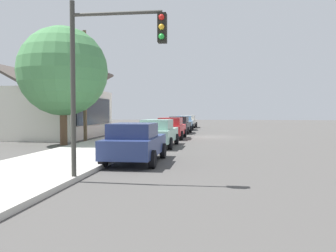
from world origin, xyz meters
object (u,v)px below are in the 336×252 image
(car_cherry, at_px, (171,128))
(car_ivory, at_px, (189,121))
(car_seafoam, at_px, (158,133))
(fire_hydrant_red, at_px, (137,137))
(car_charcoal, at_px, (180,125))
(shade_tree, at_px, (63,72))
(car_skyblue, at_px, (184,123))
(car_navy, at_px, (135,142))
(traffic_light_main, at_px, (108,60))
(utility_pole_wooden, at_px, (85,84))

(car_cherry, relative_size, car_ivory, 0.95)
(car_seafoam, height_order, car_ivory, same)
(car_ivory, height_order, fire_hydrant_red, car_ivory)
(car_charcoal, relative_size, shade_tree, 0.61)
(shade_tree, relative_size, fire_hydrant_red, 10.10)
(shade_tree, bearing_deg, car_ivory, -13.54)
(car_charcoal, relative_size, car_skyblue, 1.01)
(car_skyblue, bearing_deg, car_charcoal, 178.93)
(car_cherry, bearing_deg, car_ivory, 0.73)
(car_navy, height_order, car_skyblue, same)
(traffic_light_main, bearing_deg, fire_hydrant_red, 8.50)
(car_charcoal, bearing_deg, fire_hydrant_red, 174.45)
(car_cherry, bearing_deg, fire_hydrant_red, 165.64)
(car_charcoal, bearing_deg, car_cherry, -178.60)
(shade_tree, distance_m, utility_pole_wooden, 2.60)
(car_skyblue, distance_m, fire_hydrant_red, 18.20)
(car_seafoam, relative_size, car_skyblue, 1.10)
(car_skyblue, height_order, utility_pole_wooden, utility_pole_wooden)
(car_cherry, height_order, fire_hydrant_red, car_cherry)
(car_skyblue, relative_size, shade_tree, 0.61)
(utility_pole_wooden, bearing_deg, shade_tree, 170.48)
(car_charcoal, distance_m, fire_hydrant_red, 11.90)
(car_cherry, bearing_deg, car_seafoam, -179.34)
(car_skyblue, height_order, fire_hydrant_red, car_skyblue)
(car_navy, xyz_separation_m, car_cherry, (12.57, 0.07, -0.00))
(car_charcoal, bearing_deg, utility_pole_wooden, 152.49)
(car_seafoam, xyz_separation_m, car_cherry, (6.15, -0.01, -0.00))
(car_cherry, height_order, car_skyblue, same)
(traffic_light_main, distance_m, utility_pole_wooden, 14.25)
(car_skyblue, xyz_separation_m, shade_tree, (-18.70, 5.83, 3.66))
(car_navy, height_order, shade_tree, shade_tree)
(car_navy, xyz_separation_m, shade_tree, (6.62, 5.95, 3.66))
(car_navy, bearing_deg, car_skyblue, 0.03)
(car_charcoal, bearing_deg, car_seafoam, -178.55)
(fire_hydrant_red, bearing_deg, utility_pole_wooden, 63.92)
(car_ivory, distance_m, traffic_light_main, 35.17)
(car_skyblue, distance_m, traffic_light_main, 29.38)
(car_seafoam, bearing_deg, car_ivory, 0.51)
(car_skyblue, xyz_separation_m, traffic_light_main, (-29.26, -0.25, 2.68))
(car_ivory, relative_size, traffic_light_main, 0.89)
(car_charcoal, distance_m, traffic_light_main, 23.07)
(traffic_light_main, xyz_separation_m, fire_hydrant_red, (11.11, 1.66, -2.99))
(car_skyblue, bearing_deg, fire_hydrant_red, 173.80)
(car_cherry, distance_m, car_ivory, 18.56)
(car_ivory, height_order, utility_pole_wooden, utility_pole_wooden)
(car_skyblue, xyz_separation_m, car_ivory, (5.81, -0.07, 0.00))
(utility_pole_wooden, bearing_deg, car_skyblue, -18.49)
(utility_pole_wooden, relative_size, fire_hydrant_red, 10.56)
(car_navy, bearing_deg, car_seafoam, 0.49)
(car_navy, height_order, car_ivory, same)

